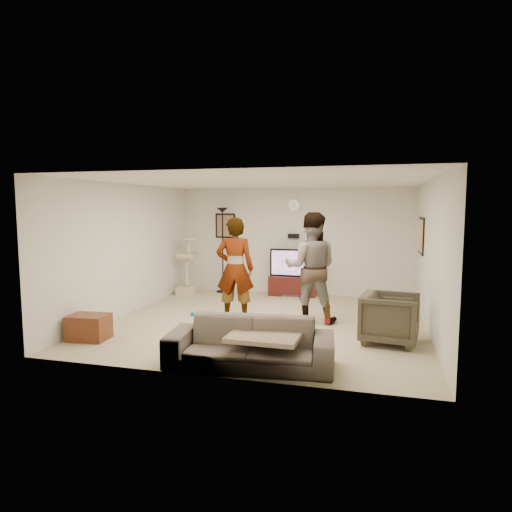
% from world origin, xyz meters
% --- Properties ---
extents(floor, '(5.50, 5.50, 0.02)m').
position_xyz_m(floor, '(0.00, 0.00, -0.01)').
color(floor, tan).
rests_on(floor, ground).
extents(ceiling, '(5.50, 5.50, 0.02)m').
position_xyz_m(ceiling, '(0.00, 0.00, 2.51)').
color(ceiling, white).
rests_on(ceiling, wall_back).
extents(wall_back, '(5.50, 0.04, 2.50)m').
position_xyz_m(wall_back, '(0.00, 2.75, 1.25)').
color(wall_back, white).
rests_on(wall_back, floor).
extents(wall_front, '(5.50, 0.04, 2.50)m').
position_xyz_m(wall_front, '(0.00, -2.75, 1.25)').
color(wall_front, white).
rests_on(wall_front, floor).
extents(wall_left, '(0.04, 5.50, 2.50)m').
position_xyz_m(wall_left, '(-2.75, 0.00, 1.25)').
color(wall_left, white).
rests_on(wall_left, floor).
extents(wall_right, '(0.04, 5.50, 2.50)m').
position_xyz_m(wall_right, '(2.75, 0.00, 1.25)').
color(wall_right, white).
rests_on(wall_right, floor).
extents(wall_clock, '(0.26, 0.04, 0.26)m').
position_xyz_m(wall_clock, '(0.00, 2.72, 2.10)').
color(wall_clock, white).
rests_on(wall_clock, wall_back).
extents(wall_speaker, '(0.25, 0.10, 0.10)m').
position_xyz_m(wall_speaker, '(0.00, 2.69, 1.38)').
color(wall_speaker, black).
rests_on(wall_speaker, wall_back).
extents(picture_back, '(0.42, 0.03, 0.52)m').
position_xyz_m(picture_back, '(-1.70, 2.73, 1.60)').
color(picture_back, '#89624B').
rests_on(picture_back, wall_back).
extents(picture_right, '(0.03, 0.78, 0.62)m').
position_xyz_m(picture_right, '(2.73, 1.60, 1.50)').
color(picture_right, tan).
rests_on(picture_right, wall_right).
extents(tv_stand, '(1.08, 0.45, 0.45)m').
position_xyz_m(tv_stand, '(0.03, 2.50, 0.23)').
color(tv_stand, '#3C110E').
rests_on(tv_stand, floor).
extents(console_box, '(0.40, 0.30, 0.07)m').
position_xyz_m(console_box, '(0.07, 2.11, 0.04)').
color(console_box, silver).
rests_on(console_box, floor).
extents(tv, '(1.07, 0.08, 0.64)m').
position_xyz_m(tv, '(0.03, 2.50, 0.77)').
color(tv, black).
rests_on(tv, tv_stand).
extents(tv_screen, '(0.99, 0.01, 0.56)m').
position_xyz_m(tv_screen, '(0.03, 2.46, 0.77)').
color(tv_screen, orange).
rests_on(tv_screen, tv).
extents(floor_lamp, '(0.32, 0.32, 2.05)m').
position_xyz_m(floor_lamp, '(-1.69, 2.49, 1.02)').
color(floor_lamp, black).
rests_on(floor_lamp, floor).
extents(cat_tree, '(0.51, 0.51, 1.37)m').
position_xyz_m(cat_tree, '(-2.40, 1.96, 0.69)').
color(cat_tree, '#BEB393').
rests_on(cat_tree, floor).
extents(person_left, '(0.76, 0.57, 1.88)m').
position_xyz_m(person_left, '(-0.58, -0.02, 0.94)').
color(person_left, gray).
rests_on(person_left, floor).
extents(person_right, '(1.02, 0.83, 1.97)m').
position_xyz_m(person_right, '(0.77, 0.21, 0.98)').
color(person_right, '#384493').
rests_on(person_right, floor).
extents(sofa, '(2.21, 1.05, 0.62)m').
position_xyz_m(sofa, '(0.35, -2.30, 0.31)').
color(sofa, brown).
rests_on(sofa, floor).
extents(throw_blanket, '(0.92, 0.73, 0.06)m').
position_xyz_m(throw_blanket, '(0.55, -2.30, 0.42)').
color(throw_blanket, tan).
rests_on(throw_blanket, sofa).
extents(beer_bottle, '(0.06, 0.06, 0.25)m').
position_xyz_m(beer_bottle, '(1.34, -2.30, 0.75)').
color(beer_bottle, '#392008').
rests_on(beer_bottle, sofa).
extents(armchair, '(0.94, 0.92, 0.76)m').
position_xyz_m(armchair, '(2.12, -0.75, 0.38)').
color(armchair, '#413B2E').
rests_on(armchair, floor).
extents(side_table, '(0.63, 0.50, 0.39)m').
position_xyz_m(side_table, '(-2.40, -1.80, 0.20)').
color(side_table, '#582816').
rests_on(side_table, floor).
extents(toy_ball, '(0.08, 0.08, 0.08)m').
position_xyz_m(toy_ball, '(-1.44, 0.03, 0.04)').
color(toy_ball, '#007587').
rests_on(toy_ball, floor).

